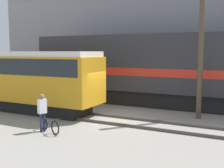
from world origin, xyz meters
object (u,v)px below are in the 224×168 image
freight_locomotive (173,69)px  streetcar (11,76)px  bicycle (49,125)px  utility_pole_left (201,45)px  person (42,109)px

freight_locomotive → streetcar: size_ratio=1.59×
bicycle → freight_locomotive: bearing=68.6°
streetcar → utility_pole_left: size_ratio=1.54×
person → utility_pole_left: 8.67m
freight_locomotive → person: bearing=-113.5°
freight_locomotive → utility_pole_left: size_ratio=2.45×
streetcar → utility_pole_left: utility_pole_left is taller
person → bicycle: bearing=2.0°
bicycle → streetcar: bearing=150.5°
utility_pole_left → bicycle: bearing=-133.4°
bicycle → person: (-0.37, -0.01, 0.72)m
streetcar → person: (5.15, -3.13, -1.01)m
bicycle → utility_pole_left: utility_pole_left is taller
freight_locomotive → streetcar: 10.26m
freight_locomotive → utility_pole_left: utility_pole_left is taller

